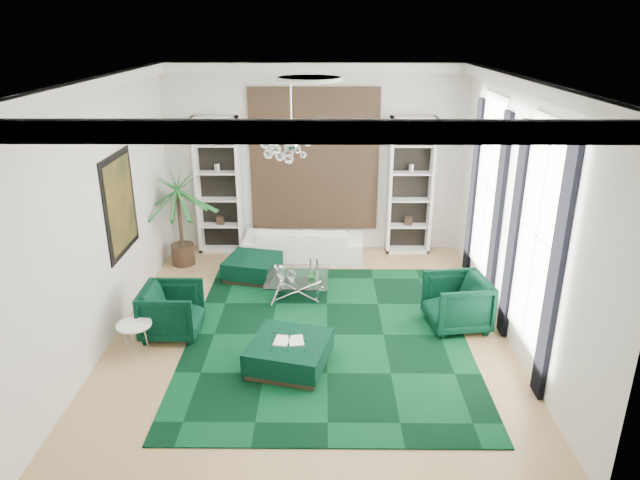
{
  "coord_description": "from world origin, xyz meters",
  "views": [
    {
      "loc": [
        0.21,
        -7.87,
        4.49
      ],
      "look_at": [
        0.14,
        0.5,
        1.3
      ],
      "focal_mm": 32.0,
      "sensor_mm": 36.0,
      "label": 1
    }
  ],
  "objects_px": {
    "coffee_table": "(298,286)",
    "palm": "(179,204)",
    "armchair_left": "(172,311)",
    "side_table": "(136,339)",
    "ottoman_side": "(253,268)",
    "ottoman_front": "(289,354)",
    "armchair_right": "(457,302)",
    "sofa": "(303,243)"
  },
  "relations": [
    {
      "from": "sofa",
      "to": "armchair_right",
      "type": "distance_m",
      "value": 3.72
    },
    {
      "from": "ottoman_front",
      "to": "palm",
      "type": "bearing_deg",
      "value": 122.56
    },
    {
      "from": "sofa",
      "to": "coffee_table",
      "type": "height_order",
      "value": "sofa"
    },
    {
      "from": "coffee_table",
      "to": "palm",
      "type": "bearing_deg",
      "value": 149.22
    },
    {
      "from": "armchair_right",
      "to": "side_table",
      "type": "bearing_deg",
      "value": -87.95
    },
    {
      "from": "armchair_left",
      "to": "armchair_right",
      "type": "xyz_separation_m",
      "value": [
        4.39,
        0.28,
        0.02
      ]
    },
    {
      "from": "ottoman_front",
      "to": "armchair_left",
      "type": "bearing_deg",
      "value": 153.92
    },
    {
      "from": "sofa",
      "to": "coffee_table",
      "type": "relative_size",
      "value": 2.21
    },
    {
      "from": "ottoman_front",
      "to": "side_table",
      "type": "distance_m",
      "value": 2.25
    },
    {
      "from": "coffee_table",
      "to": "ottoman_front",
      "type": "height_order",
      "value": "ottoman_front"
    },
    {
      "from": "coffee_table",
      "to": "ottoman_front",
      "type": "bearing_deg",
      "value": -90.32
    },
    {
      "from": "coffee_table",
      "to": "ottoman_front",
      "type": "xyz_separation_m",
      "value": [
        -0.01,
        -2.25,
        0.02
      ]
    },
    {
      "from": "ottoman_side",
      "to": "ottoman_front",
      "type": "bearing_deg",
      "value": -73.83
    },
    {
      "from": "ottoman_front",
      "to": "coffee_table",
      "type": "bearing_deg",
      "value": 89.68
    },
    {
      "from": "coffee_table",
      "to": "armchair_right",
      "type": "bearing_deg",
      "value": -22.91
    },
    {
      "from": "ottoman_side",
      "to": "palm",
      "type": "relative_size",
      "value": 0.37
    },
    {
      "from": "sofa",
      "to": "palm",
      "type": "xyz_separation_m",
      "value": [
        -2.38,
        -0.29,
        0.9
      ]
    },
    {
      "from": "ottoman_side",
      "to": "coffee_table",
      "type": "bearing_deg",
      "value": -40.0
    },
    {
      "from": "coffee_table",
      "to": "ottoman_side",
      "type": "height_order",
      "value": "ottoman_side"
    },
    {
      "from": "ottoman_side",
      "to": "side_table",
      "type": "distance_m",
      "value": 2.99
    },
    {
      "from": "sofa",
      "to": "side_table",
      "type": "relative_size",
      "value": 4.78
    },
    {
      "from": "side_table",
      "to": "armchair_left",
      "type": "bearing_deg",
      "value": 55.87
    },
    {
      "from": "ottoman_front",
      "to": "palm",
      "type": "height_order",
      "value": "palm"
    },
    {
      "from": "palm",
      "to": "armchair_right",
      "type": "bearing_deg",
      "value": -26.82
    },
    {
      "from": "armchair_left",
      "to": "armchair_right",
      "type": "relative_size",
      "value": 0.95
    },
    {
      "from": "armchair_left",
      "to": "palm",
      "type": "distance_m",
      "value": 2.91
    },
    {
      "from": "palm",
      "to": "side_table",
      "type": "bearing_deg",
      "value": -88.33
    },
    {
      "from": "armchair_right",
      "to": "palm",
      "type": "distance_m",
      "value": 5.53
    },
    {
      "from": "armchair_left",
      "to": "coffee_table",
      "type": "distance_m",
      "value": 2.3
    },
    {
      "from": "armchair_left",
      "to": "coffee_table",
      "type": "relative_size",
      "value": 0.81
    },
    {
      "from": "ottoman_side",
      "to": "palm",
      "type": "height_order",
      "value": "palm"
    },
    {
      "from": "ottoman_side",
      "to": "side_table",
      "type": "xyz_separation_m",
      "value": [
        -1.36,
        -2.66,
        0.03
      ]
    },
    {
      "from": "side_table",
      "to": "palm",
      "type": "distance_m",
      "value": 3.47
    },
    {
      "from": "armchair_left",
      "to": "side_table",
      "type": "height_order",
      "value": "armchair_left"
    },
    {
      "from": "sofa",
      "to": "armchair_left",
      "type": "height_order",
      "value": "armchair_left"
    },
    {
      "from": "ottoman_front",
      "to": "sofa",
      "type": "bearing_deg",
      "value": 89.18
    },
    {
      "from": "armchair_left",
      "to": "ottoman_side",
      "type": "relative_size",
      "value": 0.95
    },
    {
      "from": "sofa",
      "to": "coffee_table",
      "type": "bearing_deg",
      "value": 91.03
    },
    {
      "from": "armchair_right",
      "to": "coffee_table",
      "type": "distance_m",
      "value": 2.77
    },
    {
      "from": "armchair_right",
      "to": "coffee_table",
      "type": "bearing_deg",
      "value": -120.95
    },
    {
      "from": "sofa",
      "to": "palm",
      "type": "relative_size",
      "value": 0.95
    },
    {
      "from": "armchair_left",
      "to": "side_table",
      "type": "bearing_deg",
      "value": 146.03
    }
  ]
}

